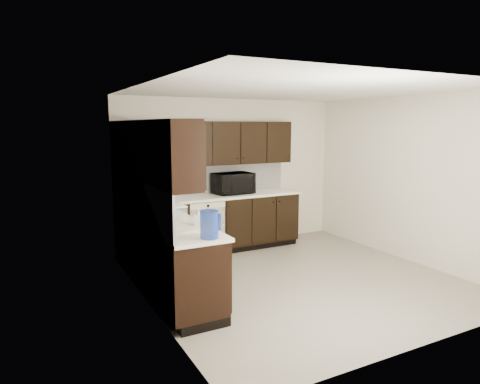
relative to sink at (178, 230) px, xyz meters
name	(u,v)px	position (x,y,z in m)	size (l,w,h in m)	color
floor	(297,279)	(1.68, 0.01, -0.88)	(4.00, 4.00, 0.00)	gray
ceiling	(302,90)	(1.68, 0.01, 1.62)	(4.00, 4.00, 0.00)	white
wall_back	(231,173)	(1.68, 2.01, 0.37)	(4.00, 0.02, 2.50)	beige
wall_left	(149,200)	(-0.32, 0.01, 0.37)	(0.02, 4.00, 2.50)	beige
wall_right	(407,179)	(3.68, 0.01, 0.37)	(0.02, 4.00, 2.50)	beige
wall_front	(430,217)	(1.68, -1.99, 0.37)	(4.00, 0.02, 2.50)	beige
lower_cabinets	(197,240)	(0.67, 1.12, -0.47)	(3.00, 2.80, 0.90)	black
countertop	(196,205)	(0.67, 1.12, 0.04)	(3.03, 2.83, 0.04)	white
backsplash	(177,187)	(0.46, 1.33, 0.30)	(3.00, 2.80, 0.48)	white
upper_cabinets	(186,146)	(0.58, 1.22, 0.89)	(3.00, 2.80, 0.70)	black
dishwasher	(208,224)	(0.98, 1.42, -0.33)	(0.58, 0.04, 0.78)	beige
sink	(178,230)	(0.00, 0.00, 0.00)	(0.54, 0.82, 0.42)	beige
microwave	(233,183)	(1.57, 1.71, 0.23)	(0.62, 0.42, 0.34)	black
soap_bottle_a	(198,217)	(0.18, -0.16, 0.16)	(0.09, 0.09, 0.21)	gray
soap_bottle_b	(137,199)	(-0.15, 1.22, 0.18)	(0.09, 0.09, 0.24)	gray
toaster_oven	(133,194)	(-0.07, 1.77, 0.17)	(0.35, 0.26, 0.22)	silver
storage_bin	(165,213)	(-0.05, 0.32, 0.14)	(0.43, 0.32, 0.17)	white
blue_pitcher	(209,225)	(0.09, -0.69, 0.20)	(0.19, 0.19, 0.28)	#10309A
teal_tumbler	(159,197)	(0.20, 1.36, 0.16)	(0.09, 0.09, 0.21)	#0E9A82
paper_towel_roll	(169,201)	(0.15, 0.76, 0.20)	(0.13, 0.13, 0.29)	white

